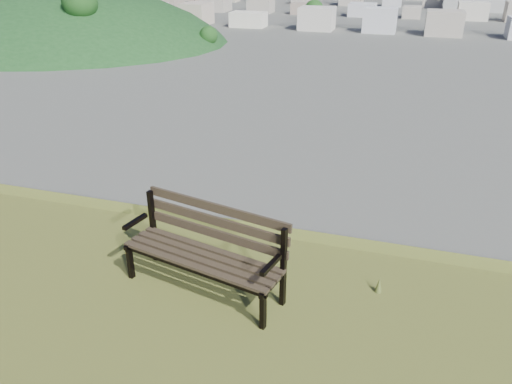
% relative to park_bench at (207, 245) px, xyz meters
% --- Properties ---
extents(park_bench, '(1.90, 0.97, 0.95)m').
position_rel_park_bench_xyz_m(park_bench, '(0.00, 0.00, 0.00)').
color(park_bench, '#3A2E21').
rests_on(park_bench, hilltop_mesa).
extents(arena, '(55.78, 27.51, 22.78)m').
position_rel_park_bench_xyz_m(arena, '(41.57, 290.32, -20.17)').
color(arena, '#B3B4AF').
rests_on(arena, ground).
extents(green_wooded_hill, '(145.84, 116.67, 72.92)m').
position_rel_park_bench_xyz_m(green_wooded_hill, '(-120.10, 147.26, -25.43)').
color(green_wooded_hill, '#153817').
rests_on(green_wooded_hill, ground).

